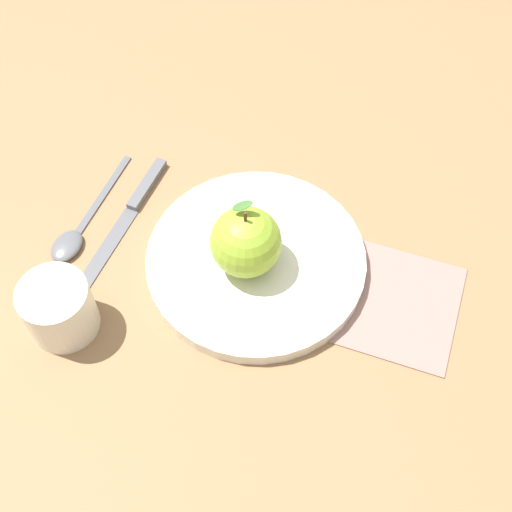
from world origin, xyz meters
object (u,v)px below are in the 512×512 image
object	(u,v)px
dinner_plate	(256,260)
knife	(131,210)
spoon	(76,233)
apple	(246,242)
linen_napkin	(400,304)
cup	(58,307)

from	to	relation	value
dinner_plate	knife	bearing A→B (deg)	49.09
dinner_plate	spoon	size ratio (longest dim) A/B	1.63
dinner_plate	apple	distance (m)	0.05
linen_napkin	apple	bearing A→B (deg)	60.78
knife	spoon	bearing A→B (deg)	105.26
cup	apple	bearing A→B (deg)	-84.88
dinner_plate	knife	xyz separation A→B (m)	(0.12, 0.13, -0.01)
linen_napkin	cup	bearing A→B (deg)	79.38
cup	linen_napkin	distance (m)	0.38
apple	spoon	bearing A→B (deg)	62.20
dinner_plate	cup	distance (m)	0.23
dinner_plate	apple	bearing A→B (deg)	108.69
cup	linen_napkin	bearing A→B (deg)	-100.62
dinner_plate	linen_napkin	size ratio (longest dim) A/B	1.77
linen_napkin	knife	bearing A→B (deg)	53.27
apple	linen_napkin	distance (m)	0.19
apple	cup	world-z (taller)	apple
apple	linen_napkin	bearing A→B (deg)	-119.22
spoon	cup	bearing A→B (deg)	168.66
cup	knife	xyz separation A→B (m)	(0.14, -0.09, -0.04)
apple	spoon	distance (m)	0.22
apple	linen_napkin	size ratio (longest dim) A/B	0.66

